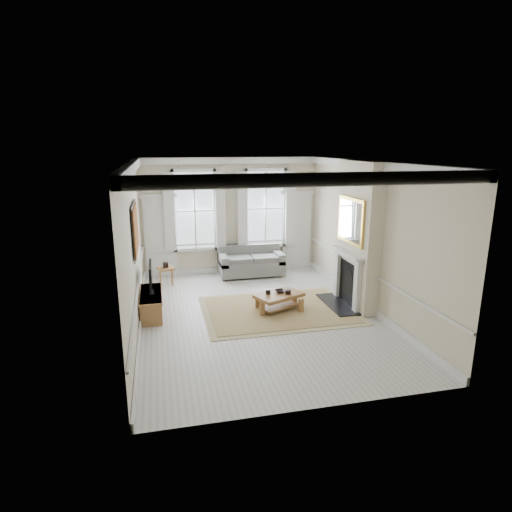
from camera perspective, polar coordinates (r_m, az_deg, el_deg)
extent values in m
plane|color=#B7B5AD|center=(9.73, 0.33, -7.97)|extent=(7.20, 7.20, 0.00)
plane|color=white|center=(8.99, 0.36, 12.48)|extent=(7.20, 7.20, 0.00)
plane|color=beige|center=(12.68, -3.41, 5.34)|extent=(5.20, 0.00, 5.20)
plane|color=beige|center=(8.99, -16.00, 0.96)|extent=(0.00, 7.20, 7.20)
plane|color=beige|center=(10.12, 14.85, 2.52)|extent=(0.00, 7.20, 7.20)
cube|color=silver|center=(12.57, -12.60, 2.38)|extent=(0.90, 0.08, 2.30)
cube|color=silver|center=(13.23, 5.46, 3.26)|extent=(0.90, 0.08, 2.30)
cube|color=#A66E1C|center=(9.21, -15.82, 3.52)|extent=(0.05, 1.66, 1.06)
cube|color=beige|center=(10.21, 13.46, 2.71)|extent=(0.35, 1.70, 3.38)
cube|color=black|center=(10.50, 10.83, -6.35)|extent=(0.55, 1.50, 0.05)
cube|color=silver|center=(9.93, 13.30, -4.35)|extent=(0.10, 0.18, 1.15)
cube|color=silver|center=(10.88, 10.78, -2.55)|extent=(0.10, 0.18, 1.15)
cube|color=silver|center=(10.18, 11.94, 0.45)|extent=(0.20, 1.45, 0.06)
cube|color=black|center=(10.43, 12.20, -3.52)|extent=(0.02, 0.92, 1.00)
cube|color=gold|center=(10.05, 12.47, 4.62)|extent=(0.06, 1.26, 1.06)
cube|color=#5C5C5A|center=(12.55, -0.65, -1.42)|extent=(1.85, 0.90, 0.42)
cube|color=#5C5C5A|center=(12.79, -0.99, 0.60)|extent=(1.85, 0.20, 0.44)
cube|color=#5C5C5A|center=(12.34, -4.41, -0.53)|extent=(0.20, 0.90, 0.30)
cube|color=#5C5C5A|center=(12.68, 2.99, -0.10)|extent=(0.20, 0.90, 0.30)
cylinder|color=brown|center=(12.17, -4.04, -3.11)|extent=(0.06, 0.06, 0.08)
cylinder|color=brown|center=(13.11, 2.49, -1.78)|extent=(0.06, 0.06, 0.08)
cube|color=brown|center=(11.95, -11.94, -1.64)|extent=(0.48, 0.48, 0.06)
cube|color=brown|center=(11.87, -12.58, -3.01)|extent=(0.05, 0.05, 0.43)
cube|color=brown|center=(11.87, -11.14, -2.93)|extent=(0.05, 0.05, 0.43)
cube|color=brown|center=(12.16, -12.60, -2.59)|extent=(0.05, 0.05, 0.43)
cube|color=brown|center=(12.16, -11.19, -2.51)|extent=(0.05, 0.05, 0.43)
cube|color=#9B8450|center=(10.04, 3.07, -7.17)|extent=(3.50, 2.60, 0.02)
cube|color=brown|center=(9.92, 3.09, -5.28)|extent=(1.24, 1.01, 0.08)
cube|color=brown|center=(9.69, 0.91, -7.03)|extent=(0.10, 0.10, 0.32)
cube|color=brown|center=(9.92, 5.87, -6.58)|extent=(0.10, 0.10, 0.32)
cube|color=brown|center=(10.08, 0.33, -6.16)|extent=(0.10, 0.10, 0.32)
cube|color=brown|center=(10.30, 5.11, -5.75)|extent=(0.10, 0.10, 0.32)
cylinder|color=black|center=(9.87, 1.62, -4.78)|extent=(0.11, 0.11, 0.11)
cylinder|color=black|center=(9.90, 4.30, -4.80)|extent=(0.14, 0.14, 0.10)
imported|color=black|center=(10.00, 3.22, -4.70)|extent=(0.27, 0.27, 0.06)
cube|color=brown|center=(10.00, -13.77, -6.18)|extent=(0.46, 1.43, 0.51)
cube|color=black|center=(9.91, -13.75, -4.71)|extent=(0.08, 0.30, 0.03)
cube|color=black|center=(9.79, -13.88, -2.55)|extent=(0.05, 0.90, 0.55)
cube|color=black|center=(9.79, -13.71, -2.54)|extent=(0.01, 0.83, 0.50)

